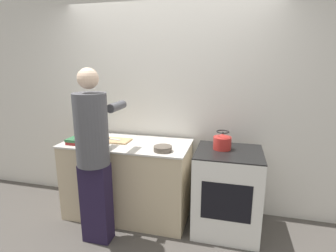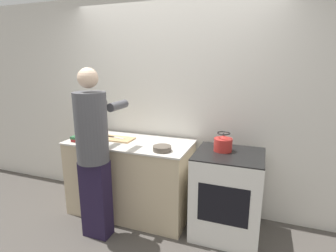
{
  "view_description": "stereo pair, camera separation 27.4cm",
  "coord_description": "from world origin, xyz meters",
  "px_view_note": "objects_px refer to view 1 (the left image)",
  "views": [
    {
      "loc": [
        0.79,
        -2.35,
        1.8
      ],
      "look_at": [
        0.13,
        0.24,
        1.16
      ],
      "focal_mm": 28.0,
      "sensor_mm": 36.0,
      "label": 1
    },
    {
      "loc": [
        1.05,
        -2.27,
        1.8
      ],
      "look_at": [
        0.13,
        0.24,
        1.16
      ],
      "focal_mm": 28.0,
      "sensor_mm": 36.0,
      "label": 2
    }
  ],
  "objects_px": {
    "person": "(94,152)",
    "cutting_board": "(114,140)",
    "canister_jar": "(91,129)",
    "oven": "(227,191)",
    "bowl_prep": "(163,149)",
    "kettle": "(222,142)",
    "knife": "(111,139)"
  },
  "relations": [
    {
      "from": "bowl_prep",
      "to": "cutting_board",
      "type": "bearing_deg",
      "value": 162.65
    },
    {
      "from": "kettle",
      "to": "canister_jar",
      "type": "distance_m",
      "value": 1.66
    },
    {
      "from": "canister_jar",
      "to": "kettle",
      "type": "bearing_deg",
      "value": -6.09
    },
    {
      "from": "oven",
      "to": "knife",
      "type": "xyz_separation_m",
      "value": [
        -1.36,
        0.04,
        0.48
      ]
    },
    {
      "from": "cutting_board",
      "to": "bowl_prep",
      "type": "relative_size",
      "value": 1.98
    },
    {
      "from": "oven",
      "to": "person",
      "type": "xyz_separation_m",
      "value": [
        -1.28,
        -0.51,
        0.51
      ]
    },
    {
      "from": "kettle",
      "to": "canister_jar",
      "type": "relative_size",
      "value": 1.32
    },
    {
      "from": "person",
      "to": "cutting_board",
      "type": "bearing_deg",
      "value": 95.05
    },
    {
      "from": "kettle",
      "to": "person",
      "type": "bearing_deg",
      "value": -155.01
    },
    {
      "from": "cutting_board",
      "to": "knife",
      "type": "bearing_deg",
      "value": 162.47
    },
    {
      "from": "knife",
      "to": "kettle",
      "type": "distance_m",
      "value": 1.29
    },
    {
      "from": "knife",
      "to": "kettle",
      "type": "xyz_separation_m",
      "value": [
        1.28,
        0.01,
        0.06
      ]
    },
    {
      "from": "person",
      "to": "kettle",
      "type": "xyz_separation_m",
      "value": [
        1.2,
        0.56,
        0.03
      ]
    },
    {
      "from": "person",
      "to": "canister_jar",
      "type": "relative_size",
      "value": 11.76
    },
    {
      "from": "person",
      "to": "cutting_board",
      "type": "height_order",
      "value": "person"
    },
    {
      "from": "kettle",
      "to": "bowl_prep",
      "type": "height_order",
      "value": "kettle"
    },
    {
      "from": "oven",
      "to": "kettle",
      "type": "xyz_separation_m",
      "value": [
        -0.08,
        0.05,
        0.54
      ]
    },
    {
      "from": "oven",
      "to": "knife",
      "type": "relative_size",
      "value": 3.72
    },
    {
      "from": "oven",
      "to": "kettle",
      "type": "bearing_deg",
      "value": 145.54
    },
    {
      "from": "knife",
      "to": "canister_jar",
      "type": "xyz_separation_m",
      "value": [
        -0.37,
        0.19,
        0.05
      ]
    },
    {
      "from": "oven",
      "to": "bowl_prep",
      "type": "distance_m",
      "value": 0.84
    },
    {
      "from": "cutting_board",
      "to": "knife",
      "type": "relative_size",
      "value": 1.57
    },
    {
      "from": "cutting_board",
      "to": "canister_jar",
      "type": "bearing_deg",
      "value": 154.1
    },
    {
      "from": "person",
      "to": "bowl_prep",
      "type": "distance_m",
      "value": 0.69
    },
    {
      "from": "knife",
      "to": "bowl_prep",
      "type": "xyz_separation_m",
      "value": [
        0.69,
        -0.22,
        0.01
      ]
    },
    {
      "from": "knife",
      "to": "kettle",
      "type": "height_order",
      "value": "kettle"
    },
    {
      "from": "oven",
      "to": "bowl_prep",
      "type": "relative_size",
      "value": 4.69
    },
    {
      "from": "cutting_board",
      "to": "person",
      "type": "bearing_deg",
      "value": -84.95
    },
    {
      "from": "person",
      "to": "cutting_board",
      "type": "relative_size",
      "value": 4.6
    },
    {
      "from": "cutting_board",
      "to": "canister_jar",
      "type": "height_order",
      "value": "canister_jar"
    },
    {
      "from": "bowl_prep",
      "to": "canister_jar",
      "type": "relative_size",
      "value": 1.29
    },
    {
      "from": "oven",
      "to": "person",
      "type": "bearing_deg",
      "value": -158.42
    }
  ]
}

